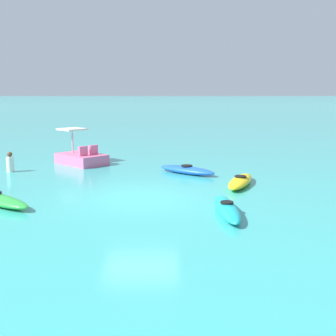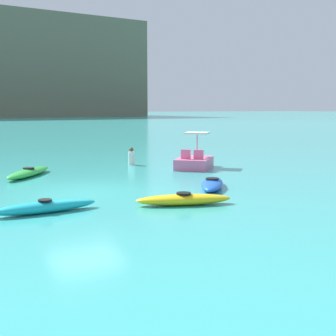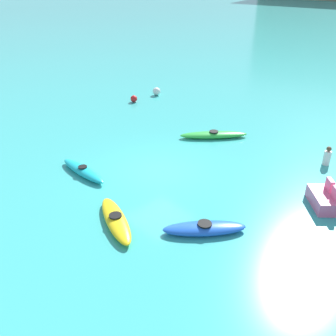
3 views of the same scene
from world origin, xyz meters
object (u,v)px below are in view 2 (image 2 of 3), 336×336
object	(u,v)px
kayak_yellow	(184,199)
pedal_boat_pink	(194,161)
kayak_cyan	(45,207)
person_near_shore	(131,157)
kayak_blue	(212,184)
kayak_green	(29,172)

from	to	relation	value
kayak_yellow	pedal_boat_pink	distance (m)	8.37
kayak_cyan	person_near_shore	world-z (taller)	person_near_shore
kayak_yellow	person_near_shore	xyz separation A→B (m)	(2.67, 9.54, 0.22)
kayak_blue	kayak_cyan	world-z (taller)	same
kayak_blue	kayak_cyan	distance (m)	6.25
kayak_cyan	kayak_yellow	bearing A→B (deg)	-14.22
kayak_cyan	pedal_boat_pink	distance (m)	10.43
kayak_blue	kayak_yellow	world-z (taller)	same
pedal_boat_pink	kayak_green	bearing A→B (deg)	171.06
pedal_boat_pink	kayak_cyan	bearing A→B (deg)	-145.42
pedal_boat_pink	person_near_shore	world-z (taller)	pedal_boat_pink
pedal_boat_pink	person_near_shore	bearing A→B (deg)	127.97
kayak_blue	kayak_green	bearing A→B (deg)	129.47
kayak_blue	pedal_boat_pink	distance (m)	5.53
person_near_shore	pedal_boat_pink	bearing A→B (deg)	-52.03
kayak_green	kayak_cyan	xyz separation A→B (m)	(-1.11, -7.09, -0.00)
kayak_cyan	person_near_shore	xyz separation A→B (m)	(6.51, 8.57, 0.22)
person_near_shore	kayak_yellow	bearing A→B (deg)	-105.65
kayak_cyan	pedal_boat_pink	world-z (taller)	pedal_boat_pink
kayak_yellow	kayak_cyan	bearing A→B (deg)	165.78
kayak_green	kayak_blue	bearing A→B (deg)	-50.53
kayak_blue	kayak_yellow	bearing A→B (deg)	-140.73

